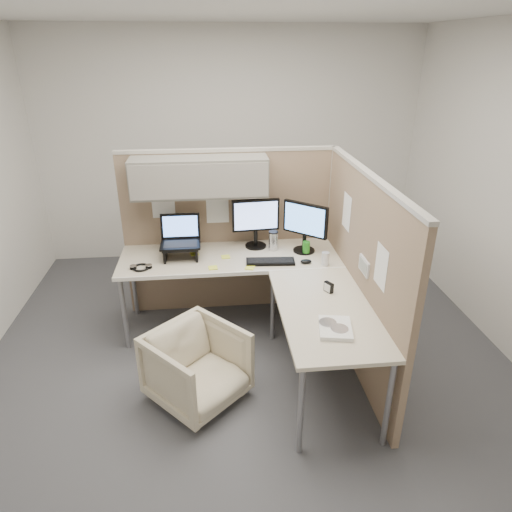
{
  "coord_description": "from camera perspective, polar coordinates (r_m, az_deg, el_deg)",
  "views": [
    {
      "loc": [
        -0.27,
        -3.23,
        2.47
      ],
      "look_at": [
        0.1,
        0.25,
        0.85
      ],
      "focal_mm": 32.0,
      "sensor_mm": 36.0,
      "label": 1
    }
  ],
  "objects": [
    {
      "name": "mouse",
      "position": [
        4.02,
        6.27,
        -0.68
      ],
      "size": [
        0.1,
        0.07,
        0.04
      ],
      "primitive_type": "ellipsoid",
      "rotation": [
        0.0,
        0.0,
        -0.02
      ],
      "color": "black",
      "rests_on": "desk"
    },
    {
      "name": "keyboard",
      "position": [
        4.01,
        1.81,
        -0.7
      ],
      "size": [
        0.43,
        0.17,
        0.02
      ],
      "primitive_type": "cube",
      "rotation": [
        0.0,
        0.0,
        -0.07
      ],
      "color": "black",
      "rests_on": "desk"
    },
    {
      "name": "desk",
      "position": [
        3.82,
        0.56,
        -2.98
      ],
      "size": [
        2.0,
        1.98,
        0.73
      ],
      "color": "beige",
      "rests_on": "ground"
    },
    {
      "name": "sticky_note_d",
      "position": [
        4.13,
        -3.82,
        -0.1
      ],
      "size": [
        0.08,
        0.08,
        0.01
      ],
      "primitive_type": "cube",
      "rotation": [
        0.0,
        0.0,
        0.09
      ],
      "color": "#DEE83D",
      "rests_on": "desk"
    },
    {
      "name": "sticky_note_b",
      "position": [
        3.92,
        -0.77,
        -1.46
      ],
      "size": [
        0.1,
        0.1,
        0.01
      ],
      "primitive_type": "cube",
      "rotation": [
        0.0,
        0.0,
        -0.35
      ],
      "color": "#DEE83D",
      "rests_on": "desk"
    },
    {
      "name": "soda_can_silver",
      "position": [
        4.19,
        6.29,
        1.02
      ],
      "size": [
        0.07,
        0.07,
        0.12
      ],
      "primitive_type": "cylinder",
      "color": "#268C1E",
      "rests_on": "desk"
    },
    {
      "name": "monitor_right",
      "position": [
        4.16,
        6.15,
        4.06
      ],
      "size": [
        0.35,
        0.32,
        0.47
      ],
      "rotation": [
        0.0,
        0.0,
        -0.72
      ],
      "color": "black",
      "rests_on": "desk"
    },
    {
      "name": "desk_clock",
      "position": [
        3.58,
        9.06,
        -3.88
      ],
      "size": [
        0.07,
        0.08,
        0.08
      ],
      "rotation": [
        0.0,
        0.0,
        -1.05
      ],
      "color": "black",
      "rests_on": "desk"
    },
    {
      "name": "office_chair",
      "position": [
        3.51,
        -7.39,
        -13.21
      ],
      "size": [
        0.85,
        0.84,
        0.64
      ],
      "primitive_type": "imported",
      "rotation": [
        0.0,
        0.0,
        0.75
      ],
      "color": "beige",
      "rests_on": "ground"
    },
    {
      "name": "monitor_left",
      "position": [
        4.24,
        -0.04,
        4.6
      ],
      "size": [
        0.44,
        0.2,
        0.47
      ],
      "rotation": [
        0.0,
        0.0,
        0.08
      ],
      "color": "black",
      "rests_on": "desk"
    },
    {
      "name": "soda_can_green",
      "position": [
        3.99,
        8.66,
        -0.36
      ],
      "size": [
        0.07,
        0.07,
        0.12
      ],
      "primitive_type": "cylinder",
      "color": "silver",
      "rests_on": "desk"
    },
    {
      "name": "paper_stack",
      "position": [
        3.14,
        9.87,
        -8.86
      ],
      "size": [
        0.26,
        0.31,
        0.03
      ],
      "rotation": [
        0.0,
        0.0,
        -0.18
      ],
      "color": "white",
      "rests_on": "desk"
    },
    {
      "name": "sticky_note_a",
      "position": [
        3.93,
        -5.41,
        -1.47
      ],
      "size": [
        0.08,
        0.08,
        0.01
      ],
      "primitive_type": "cube",
      "rotation": [
        0.0,
        0.0,
        0.12
      ],
      "color": "#DEE83D",
      "rests_on": "desk"
    },
    {
      "name": "partition_right",
      "position": [
        3.76,
        12.75,
        -1.92
      ],
      "size": [
        0.07,
        2.03,
        1.63
      ],
      "color": "#8C735C",
      "rests_on": "ground"
    },
    {
      "name": "headphones",
      "position": [
        4.03,
        -14.18,
        -1.37
      ],
      "size": [
        0.19,
        0.15,
        0.03
      ],
      "rotation": [
        0.0,
        0.0,
        0.02
      ],
      "color": "black",
      "rests_on": "desk"
    },
    {
      "name": "laptop_station",
      "position": [
        4.13,
        -9.4,
        1.7
      ],
      "size": [
        0.35,
        0.3,
        0.37
      ],
      "color": "black",
      "rests_on": "desk"
    },
    {
      "name": "travel_mug",
      "position": [
        4.23,
        2.18,
        1.92
      ],
      "size": [
        0.09,
        0.09,
        0.19
      ],
      "color": "silver",
      "rests_on": "desk"
    },
    {
      "name": "partition_back",
      "position": [
        4.29,
        -5.05,
        6.06
      ],
      "size": [
        2.0,
        0.36,
        1.63
      ],
      "color": "#8C735C",
      "rests_on": "ground"
    },
    {
      "name": "sticky_note_c",
      "position": [
        4.22,
        -7.69,
        0.28
      ],
      "size": [
        0.09,
        0.09,
        0.01
      ],
      "primitive_type": "cube",
      "rotation": [
        0.0,
        0.0,
        0.21
      ],
      "color": "#DEE83D",
      "rests_on": "desk"
    },
    {
      "name": "ground",
      "position": [
        4.08,
        -1.05,
        -12.47
      ],
      "size": [
        4.5,
        4.5,
        0.0
      ],
      "primitive_type": "plane",
      "color": "#404146",
      "rests_on": "ground"
    }
  ]
}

